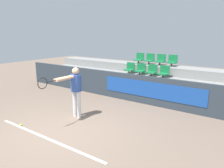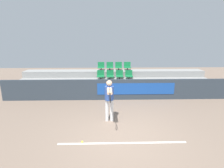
% 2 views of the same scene
% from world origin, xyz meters
% --- Properties ---
extents(ground_plane, '(30.00, 30.00, 0.00)m').
position_xyz_m(ground_plane, '(0.00, 0.00, 0.00)').
color(ground_plane, '#7A6656').
extents(court_baseline, '(4.05, 0.08, 0.01)m').
position_xyz_m(court_baseline, '(0.00, -0.44, 0.00)').
color(court_baseline, white).
rests_on(court_baseline, ground).
extents(barrier_wall, '(12.08, 0.14, 1.12)m').
position_xyz_m(barrier_wall, '(0.03, 3.70, 0.56)').
color(barrier_wall, '#2D3842').
rests_on(barrier_wall, ground).
extents(bleacher_tier_front, '(11.68, 0.93, 0.40)m').
position_xyz_m(bleacher_tier_front, '(0.00, 4.25, 0.20)').
color(bleacher_tier_front, gray).
rests_on(bleacher_tier_front, ground).
extents(bleacher_tier_middle, '(11.68, 0.93, 0.80)m').
position_xyz_m(bleacher_tier_middle, '(0.00, 5.18, 0.40)').
color(bleacher_tier_middle, gray).
rests_on(bleacher_tier_middle, ground).
extents(bleacher_tier_back, '(11.68, 0.93, 1.20)m').
position_xyz_m(bleacher_tier_back, '(0.00, 6.12, 0.60)').
color(bleacher_tier_back, gray).
rests_on(bleacher_tier_back, ground).
extents(stadium_chair_0, '(0.44, 0.37, 0.53)m').
position_xyz_m(stadium_chair_0, '(-0.88, 4.36, 0.64)').
color(stadium_chair_0, '#333333').
rests_on(stadium_chair_0, bleacher_tier_front).
extents(stadium_chair_1, '(0.44, 0.37, 0.53)m').
position_xyz_m(stadium_chair_1, '(-0.29, 4.36, 0.64)').
color(stadium_chair_1, '#333333').
rests_on(stadium_chair_1, bleacher_tier_front).
extents(stadium_chair_2, '(0.44, 0.37, 0.53)m').
position_xyz_m(stadium_chair_2, '(0.29, 4.36, 0.64)').
color(stadium_chair_2, '#333333').
rests_on(stadium_chair_2, bleacher_tier_front).
extents(stadium_chair_3, '(0.44, 0.37, 0.53)m').
position_xyz_m(stadium_chair_3, '(0.88, 4.36, 0.64)').
color(stadium_chair_3, '#333333').
rests_on(stadium_chair_3, bleacher_tier_front).
extents(stadium_chair_4, '(0.44, 0.37, 0.53)m').
position_xyz_m(stadium_chair_4, '(-0.88, 5.29, 1.04)').
color(stadium_chair_4, '#333333').
rests_on(stadium_chair_4, bleacher_tier_middle).
extents(stadium_chair_5, '(0.44, 0.37, 0.53)m').
position_xyz_m(stadium_chair_5, '(-0.29, 5.29, 1.04)').
color(stadium_chair_5, '#333333').
rests_on(stadium_chair_5, bleacher_tier_middle).
extents(stadium_chair_6, '(0.44, 0.37, 0.53)m').
position_xyz_m(stadium_chair_6, '(0.29, 5.29, 1.04)').
color(stadium_chair_6, '#333333').
rests_on(stadium_chair_6, bleacher_tier_middle).
extents(stadium_chair_7, '(0.44, 0.37, 0.53)m').
position_xyz_m(stadium_chair_7, '(0.88, 5.29, 1.04)').
color(stadium_chair_7, '#333333').
rests_on(stadium_chair_7, bleacher_tier_middle).
extents(stadium_chair_8, '(0.44, 0.37, 0.53)m').
position_xyz_m(stadium_chair_8, '(-0.88, 6.23, 1.44)').
color(stadium_chair_8, '#333333').
rests_on(stadium_chair_8, bleacher_tier_back).
extents(stadium_chair_9, '(0.44, 0.37, 0.53)m').
position_xyz_m(stadium_chair_9, '(-0.29, 6.23, 1.44)').
color(stadium_chair_9, '#333333').
rests_on(stadium_chair_9, bleacher_tier_back).
extents(stadium_chair_10, '(0.44, 0.37, 0.53)m').
position_xyz_m(stadium_chair_10, '(0.29, 6.23, 1.44)').
color(stadium_chair_10, '#333333').
rests_on(stadium_chair_10, bleacher_tier_back).
extents(stadium_chair_11, '(0.44, 0.37, 0.53)m').
position_xyz_m(stadium_chair_11, '(0.88, 6.23, 1.44)').
color(stadium_chair_11, '#333333').
rests_on(stadium_chair_11, bleacher_tier_back).
extents(tennis_player, '(0.35, 1.62, 1.66)m').
position_xyz_m(tennis_player, '(-0.39, 1.07, 1.05)').
color(tennis_player, silver).
rests_on(tennis_player, ground).
extents(tennis_ball, '(0.07, 0.07, 0.07)m').
position_xyz_m(tennis_ball, '(-1.26, -0.38, 0.03)').
color(tennis_ball, '#CCDB33').
rests_on(tennis_ball, ground).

